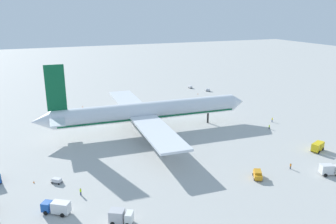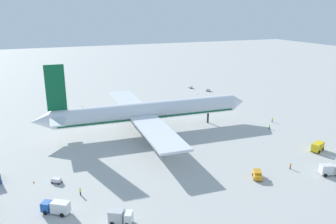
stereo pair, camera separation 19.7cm
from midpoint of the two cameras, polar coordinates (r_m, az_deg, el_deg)
ground_plane at (r=120.72m, az=-3.00°, el=-2.96°), size 600.00×600.00×0.00m
airliner at (r=118.22m, az=-3.68°, el=0.10°), size 76.12×70.66×24.63m
service_truck_0 at (r=111.67m, az=23.82°, el=-5.29°), size 5.45×4.01×2.69m
service_truck_1 at (r=70.90m, az=-7.93°, el=-16.88°), size 5.16×4.33×2.85m
service_truck_4 at (r=97.34m, az=25.44°, el=-8.68°), size 5.36×3.50×2.86m
service_truck_5 at (r=76.67m, az=-18.10°, el=-14.86°), size 6.03×5.01×2.76m
service_van at (r=89.73m, az=14.80°, el=-10.05°), size 3.62×4.50×1.97m
baggage_cart_0 at (r=178.71m, az=6.74°, el=3.72°), size 2.97×2.28×1.41m
baggage_cart_1 at (r=89.05m, az=-18.08°, el=-10.81°), size 2.88×2.70×1.23m
baggage_cart_2 at (r=185.13m, az=3.83°, el=4.25°), size 1.61×3.34×1.40m
ground_worker_0 at (r=134.26m, az=17.09°, el=-1.25°), size 0.57×0.57×1.75m
ground_worker_1 at (r=82.10m, az=-14.40°, el=-12.78°), size 0.52×0.52×1.76m
ground_worker_2 at (r=97.15m, az=19.85°, el=-8.52°), size 0.55×0.55×1.62m
ground_worker_3 at (r=126.07m, az=16.64°, el=-2.41°), size 0.50×0.50×1.61m
traffic_cone_0 at (r=152.84m, az=-14.05°, el=0.91°), size 0.36×0.36×0.55m
traffic_cone_1 at (r=171.63m, az=5.08°, el=3.06°), size 0.36×0.36×0.55m
traffic_cone_2 at (r=91.14m, az=-21.51°, el=-10.81°), size 0.36×0.36×0.55m
traffic_cone_4 at (r=162.92m, az=8.73°, el=2.19°), size 0.36×0.36×0.55m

